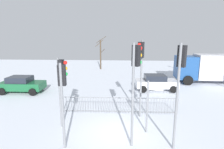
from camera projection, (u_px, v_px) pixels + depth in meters
ground_plane at (118, 133)px, 9.36m from camera, size 60.00×60.00×0.00m
traffic_light_rear_right at (180, 73)px, 7.46m from camera, size 0.45×0.48×4.69m
traffic_light_mid_right at (141, 62)px, 10.48m from camera, size 0.41×0.52×4.74m
traffic_light_foreground_left at (62, 77)px, 9.45m from camera, size 0.56×0.35×3.87m
traffic_light_rear_left at (135, 72)px, 7.68m from camera, size 0.46×0.47×4.69m
traffic_light_foreground_right at (62, 86)px, 7.69m from camera, size 0.33×0.57×3.87m
direction_sign_post at (149, 104)px, 9.10m from camera, size 0.77×0.26×2.79m
pedestrian_guard_railing at (119, 105)px, 11.70m from camera, size 7.58×0.17×1.07m
car_green_near at (22, 84)px, 16.12m from camera, size 3.82×1.96×1.47m
car_white_far at (156, 82)px, 16.84m from camera, size 3.86×2.04×1.47m
delivery_truck at (211, 67)px, 19.30m from camera, size 7.14×2.96×3.10m
bare_tree_left at (101, 53)px, 27.64m from camera, size 1.65×0.96×5.08m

